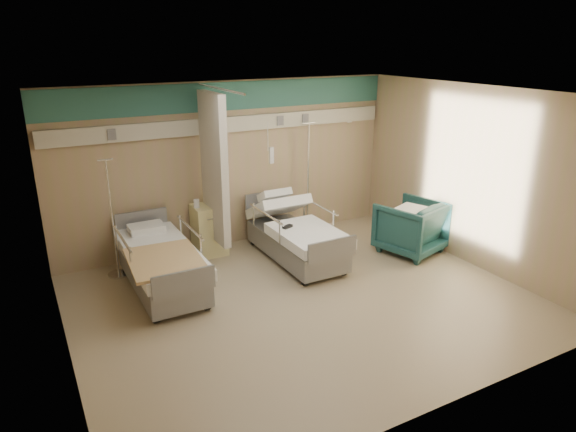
{
  "coord_description": "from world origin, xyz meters",
  "views": [
    {
      "loc": [
        -3.2,
        -5.44,
        3.44
      ],
      "look_at": [
        0.07,
        0.6,
        1.05
      ],
      "focal_mm": 32.0,
      "sensor_mm": 36.0,
      "label": 1
    }
  ],
  "objects_px": {
    "bedside_cabinet": "(209,230)",
    "visitor_armchair": "(411,227)",
    "bed_left": "(162,269)",
    "iv_stand_left": "(116,253)",
    "iv_stand_right": "(308,211)",
    "bed_right": "(296,241)"
  },
  "relations": [
    {
      "from": "bedside_cabinet",
      "to": "visitor_armchair",
      "type": "xyz_separation_m",
      "value": [
        3.0,
        -1.54,
        0.02
      ]
    },
    {
      "from": "bed_left",
      "to": "iv_stand_left",
      "type": "bearing_deg",
      "value": 121.63
    },
    {
      "from": "bedside_cabinet",
      "to": "iv_stand_left",
      "type": "bearing_deg",
      "value": -175.49
    },
    {
      "from": "bed_left",
      "to": "iv_stand_right",
      "type": "xyz_separation_m",
      "value": [
        3.0,
        0.98,
        0.11
      ]
    },
    {
      "from": "bed_left",
      "to": "visitor_armchair",
      "type": "xyz_separation_m",
      "value": [
        4.05,
        -0.64,
        0.13
      ]
    },
    {
      "from": "iv_stand_right",
      "to": "iv_stand_left",
      "type": "xyz_separation_m",
      "value": [
        -3.48,
        -0.2,
        -0.05
      ]
    },
    {
      "from": "bedside_cabinet",
      "to": "iv_stand_right",
      "type": "distance_m",
      "value": 1.95
    },
    {
      "from": "bed_right",
      "to": "iv_stand_right",
      "type": "distance_m",
      "value": 1.27
    },
    {
      "from": "bedside_cabinet",
      "to": "iv_stand_right",
      "type": "height_order",
      "value": "iv_stand_right"
    },
    {
      "from": "bed_right",
      "to": "bedside_cabinet",
      "type": "bearing_deg",
      "value": 141.95
    },
    {
      "from": "bed_right",
      "to": "visitor_armchair",
      "type": "relative_size",
      "value": 2.22
    },
    {
      "from": "iv_stand_left",
      "to": "bed_left",
      "type": "bearing_deg",
      "value": -58.37
    },
    {
      "from": "visitor_armchair",
      "to": "iv_stand_left",
      "type": "xyz_separation_m",
      "value": [
        -4.53,
        1.42,
        -0.07
      ]
    },
    {
      "from": "visitor_armchair",
      "to": "iv_stand_left",
      "type": "relative_size",
      "value": 0.54
    },
    {
      "from": "visitor_armchair",
      "to": "iv_stand_right",
      "type": "height_order",
      "value": "iv_stand_right"
    },
    {
      "from": "bed_right",
      "to": "visitor_armchair",
      "type": "xyz_separation_m",
      "value": [
        1.85,
        -0.64,
        0.13
      ]
    },
    {
      "from": "bed_left",
      "to": "iv_stand_right",
      "type": "height_order",
      "value": "iv_stand_right"
    },
    {
      "from": "bed_left",
      "to": "iv_stand_left",
      "type": "relative_size",
      "value": 1.19
    },
    {
      "from": "bedside_cabinet",
      "to": "visitor_armchair",
      "type": "distance_m",
      "value": 3.37
    },
    {
      "from": "iv_stand_right",
      "to": "iv_stand_left",
      "type": "relative_size",
      "value": 1.13
    },
    {
      "from": "bedside_cabinet",
      "to": "visitor_armchair",
      "type": "relative_size",
      "value": 0.87
    },
    {
      "from": "visitor_armchair",
      "to": "iv_stand_right",
      "type": "bearing_deg",
      "value": -72.79
    }
  ]
}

